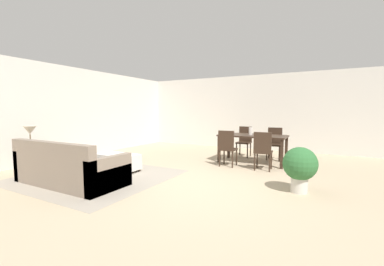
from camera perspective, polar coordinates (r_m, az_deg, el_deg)
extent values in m
plane|color=tan|center=(4.93, 0.30, -11.54)|extent=(10.80, 10.80, 0.00)
cube|color=silver|center=(9.43, 14.86, 4.60)|extent=(9.00, 0.12, 2.70)
cube|color=silver|center=(8.19, -26.88, 4.15)|extent=(0.12, 11.00, 2.70)
cube|color=gray|center=(5.81, -21.03, -9.26)|extent=(3.00, 2.80, 0.01)
cube|color=gray|center=(5.45, -25.89, -8.16)|extent=(2.22, 0.97, 0.42)
cube|color=gray|center=(5.15, -29.73, -4.20)|extent=(2.22, 0.16, 0.44)
cube|color=gray|center=(6.29, -31.49, -5.74)|extent=(0.14, 0.97, 0.62)
cube|color=gray|center=(4.64, -18.33, -8.91)|extent=(0.14, 0.97, 0.62)
cube|color=silver|center=(5.66, -29.93, -3.99)|extent=(0.34, 0.13, 0.34)
cube|color=silver|center=(4.94, -24.47, -4.84)|extent=(0.36, 0.10, 0.36)
cube|color=silver|center=(6.11, -16.84, -6.22)|extent=(1.06, 0.54, 0.35)
cylinder|color=#332319|center=(6.64, -18.38, -7.16)|extent=(0.05, 0.05, 0.06)
cylinder|color=#332319|center=(5.99, -12.00, -8.35)|extent=(0.05, 0.05, 0.06)
cylinder|color=#332319|center=(6.35, -21.30, -7.80)|extent=(0.05, 0.05, 0.06)
cylinder|color=#332319|center=(5.67, -14.93, -9.18)|extent=(0.05, 0.05, 0.06)
cube|color=brown|center=(6.59, -32.98, -3.34)|extent=(0.40, 0.40, 0.03)
cylinder|color=brown|center=(6.86, -32.29, -5.34)|extent=(0.04, 0.04, 0.52)
cylinder|color=brown|center=(6.57, -30.84, -5.71)|extent=(0.04, 0.04, 0.52)
cylinder|color=brown|center=(6.71, -34.84, -5.70)|extent=(0.04, 0.04, 0.52)
cylinder|color=brown|center=(6.41, -33.46, -6.09)|extent=(0.04, 0.04, 0.52)
cylinder|color=brown|center=(6.59, -32.99, -3.11)|extent=(0.16, 0.16, 0.02)
cylinder|color=brown|center=(6.57, -33.06, -1.62)|extent=(0.02, 0.02, 0.32)
cone|color=beige|center=(6.55, -33.17, 0.56)|extent=(0.26, 0.26, 0.18)
cube|color=#332319|center=(6.92, 13.75, -0.59)|extent=(1.76, 0.88, 0.04)
cube|color=#332319|center=(7.57, 8.43, -2.91)|extent=(0.07, 0.07, 0.72)
cube|color=#332319|center=(7.18, 20.81, -3.63)|extent=(0.07, 0.07, 0.72)
cube|color=#332319|center=(6.86, 6.23, -3.72)|extent=(0.07, 0.07, 0.72)
cube|color=#332319|center=(6.43, 19.89, -4.60)|extent=(0.07, 0.07, 0.72)
cube|color=#332319|center=(6.44, 8.30, -3.71)|extent=(0.41, 0.41, 0.04)
cube|color=#332319|center=(6.23, 7.79, -1.62)|extent=(0.40, 0.05, 0.47)
cylinder|color=#332319|center=(6.69, 7.36, -5.32)|extent=(0.04, 0.04, 0.41)
cylinder|color=#332319|center=(6.58, 10.16, -5.52)|extent=(0.04, 0.04, 0.41)
cylinder|color=#332319|center=(6.37, 6.32, -5.83)|extent=(0.04, 0.04, 0.41)
cylinder|color=#332319|center=(6.26, 9.25, -6.06)|extent=(0.04, 0.04, 0.41)
cube|color=#332319|center=(6.19, 16.04, -4.22)|extent=(0.43, 0.43, 0.04)
cube|color=#332319|center=(5.97, 15.85, -2.07)|extent=(0.40, 0.07, 0.47)
cylinder|color=#332319|center=(6.42, 14.70, -5.89)|extent=(0.04, 0.04, 0.41)
cylinder|color=#332319|center=(6.37, 17.74, -6.05)|extent=(0.04, 0.04, 0.41)
cylinder|color=#332319|center=(6.09, 14.16, -6.48)|extent=(0.04, 0.04, 0.41)
cylinder|color=#332319|center=(6.04, 17.36, -6.65)|extent=(0.04, 0.04, 0.41)
cube|color=#332319|center=(7.81, 11.77, -2.20)|extent=(0.40, 0.40, 0.04)
cube|color=#332319|center=(7.95, 12.18, -0.22)|extent=(0.40, 0.04, 0.47)
cylinder|color=#332319|center=(7.63, 12.59, -4.09)|extent=(0.04, 0.04, 0.41)
cylinder|color=#332319|center=(7.73, 10.16, -3.93)|extent=(0.04, 0.04, 0.41)
cylinder|color=#332319|center=(7.96, 13.27, -3.73)|extent=(0.04, 0.04, 0.41)
cylinder|color=#332319|center=(8.05, 10.93, -3.58)|extent=(0.04, 0.04, 0.41)
cube|color=#332319|center=(7.54, 18.27, -2.61)|extent=(0.42, 0.42, 0.04)
cube|color=#332319|center=(7.69, 18.49, -0.56)|extent=(0.40, 0.06, 0.47)
cylinder|color=#332319|center=(7.39, 19.37, -4.57)|extent=(0.04, 0.04, 0.41)
cylinder|color=#332319|center=(7.43, 16.76, -4.44)|extent=(0.04, 0.04, 0.41)
cylinder|color=#332319|center=(7.72, 19.63, -4.16)|extent=(0.04, 0.04, 0.41)
cylinder|color=#332319|center=(7.76, 17.13, -4.04)|extent=(0.04, 0.04, 0.41)
cylinder|color=silver|center=(6.91, 13.28, 0.44)|extent=(0.10, 0.10, 0.21)
cylinder|color=beige|center=(4.79, 23.37, -10.87)|extent=(0.28, 0.28, 0.26)
sphere|color=#2D6633|center=(4.70, 23.53, -6.47)|extent=(0.58, 0.58, 0.58)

